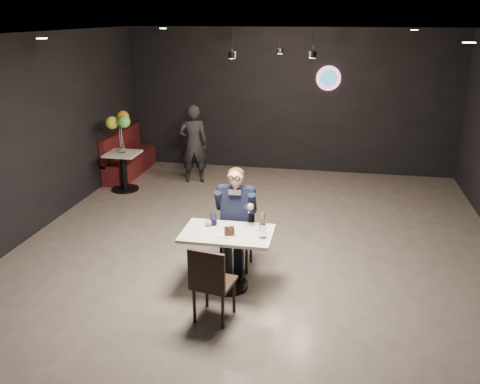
% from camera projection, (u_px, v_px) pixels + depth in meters
% --- Properties ---
extents(floor, '(9.00, 9.00, 0.00)m').
position_uv_depth(floor, '(253.00, 261.00, 7.07)').
color(floor, slate).
rests_on(floor, ground).
extents(wall_sign, '(0.50, 0.06, 0.50)m').
position_uv_depth(wall_sign, '(329.00, 78.00, 10.40)').
color(wall_sign, pink).
rests_on(wall_sign, floor).
extents(pendant_lights, '(1.40, 1.20, 0.36)m').
position_uv_depth(pendant_lights, '(276.00, 39.00, 7.97)').
color(pendant_lights, black).
rests_on(pendant_lights, floor).
extents(main_table, '(1.10, 0.70, 0.75)m').
position_uv_depth(main_table, '(228.00, 260.00, 6.28)').
color(main_table, silver).
rests_on(main_table, floor).
extents(chair_far, '(0.42, 0.46, 0.92)m').
position_uv_depth(chair_far, '(236.00, 235.00, 6.76)').
color(chair_far, black).
rests_on(chair_far, floor).
extents(chair_near, '(0.49, 0.52, 0.92)m').
position_uv_depth(chair_near, '(214.00, 281.00, 5.61)').
color(chair_near, black).
rests_on(chair_near, floor).
extents(seated_man, '(0.60, 0.80, 1.44)m').
position_uv_depth(seated_man, '(236.00, 217.00, 6.68)').
color(seated_man, black).
rests_on(seated_man, floor).
extents(dessert_plate, '(0.23, 0.23, 0.01)m').
position_uv_depth(dessert_plate, '(227.00, 234.00, 6.07)').
color(dessert_plate, white).
rests_on(dessert_plate, main_table).
extents(cake_slice, '(0.14, 0.13, 0.08)m').
position_uv_depth(cake_slice, '(229.00, 231.00, 6.04)').
color(cake_slice, black).
rests_on(cake_slice, dessert_plate).
extents(mint_leaf, '(0.06, 0.04, 0.01)m').
position_uv_depth(mint_leaf, '(230.00, 230.00, 6.00)').
color(mint_leaf, '#2B8435').
rests_on(mint_leaf, cake_slice).
extents(sundae_glass, '(0.08, 0.08, 0.17)m').
position_uv_depth(sundae_glass, '(262.00, 231.00, 5.97)').
color(sundae_glass, silver).
rests_on(sundae_glass, main_table).
extents(wafer_cone, '(0.08, 0.08, 0.14)m').
position_uv_depth(wafer_cone, '(263.00, 218.00, 5.92)').
color(wafer_cone, '#B4764A').
rests_on(wafer_cone, sundae_glass).
extents(booth_bench, '(0.46, 1.84, 0.92)m').
position_uv_depth(booth_bench, '(129.00, 153.00, 10.74)').
color(booth_bench, '#430E14').
rests_on(booth_bench, floor).
extents(side_table, '(0.60, 0.60, 0.75)m').
position_uv_depth(side_table, '(124.00, 172.00, 9.79)').
color(side_table, silver).
rests_on(side_table, floor).
extents(balloon_vase, '(0.10, 0.10, 0.16)m').
position_uv_depth(balloon_vase, '(122.00, 149.00, 9.64)').
color(balloon_vase, silver).
rests_on(balloon_vase, side_table).
extents(balloon_bunch, '(0.43, 0.43, 0.71)m').
position_uv_depth(balloon_bunch, '(120.00, 127.00, 9.49)').
color(balloon_bunch, '#F7FF35').
rests_on(balloon_bunch, balloon_vase).
extents(passerby, '(0.66, 0.52, 1.58)m').
position_uv_depth(passerby, '(193.00, 144.00, 10.16)').
color(passerby, black).
rests_on(passerby, floor).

